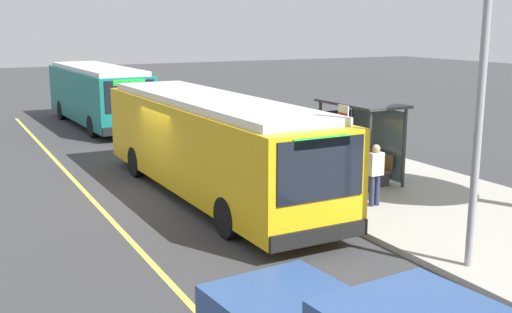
{
  "coord_description": "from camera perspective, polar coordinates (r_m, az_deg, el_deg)",
  "views": [
    {
      "loc": [
        17.39,
        -5.95,
        4.99
      ],
      "look_at": [
        3.73,
        1.1,
        1.71
      ],
      "focal_mm": 43.75,
      "sensor_mm": 36.0,
      "label": 1
    }
  ],
  "objects": [
    {
      "name": "transit_bus_main",
      "position": [
        18.11,
        -4.21,
        1.29
      ],
      "size": [
        11.47,
        2.82,
        2.95
      ],
      "color": "gold",
      "rests_on": "ground_plane"
    },
    {
      "name": "route_sign_post",
      "position": [
        16.45,
        7.95,
        1.31
      ],
      "size": [
        0.44,
        0.08,
        2.8
      ],
      "color": "#333338",
      "rests_on": "sidewalk_curb"
    },
    {
      "name": "ground_plane",
      "position": [
        19.04,
        -8.13,
        -3.26
      ],
      "size": [
        120.0,
        120.0,
        0.0
      ],
      "primitive_type": "plane",
      "color": "#38383A"
    },
    {
      "name": "transit_bus_second",
      "position": [
        31.89,
        -14.25,
        5.61
      ],
      "size": [
        10.19,
        2.94,
        2.95
      ],
      "color": "#146B66",
      "rests_on": "ground_plane"
    },
    {
      "name": "bus_shelter",
      "position": [
        19.85,
        9.63,
        2.98
      ],
      "size": [
        2.9,
        1.6,
        2.48
      ],
      "color": "#333338",
      "rests_on": "sidewalk_curb"
    },
    {
      "name": "lane_stripe_center",
      "position": [
        18.47,
        -14.6,
        -4.0
      ],
      "size": [
        36.0,
        0.14,
        0.01
      ],
      "primitive_type": "cube",
      "color": "#E0D64C",
      "rests_on": "ground_plane"
    },
    {
      "name": "sidewalk_curb",
      "position": [
        21.66,
        7.0,
        -1.15
      ],
      "size": [
        44.0,
        6.4,
        0.15
      ],
      "primitive_type": "cube",
      "color": "#A8A399",
      "rests_on": "ground_plane"
    },
    {
      "name": "waiting_bench",
      "position": [
        19.8,
        10.48,
        -0.86
      ],
      "size": [
        1.6,
        0.48,
        0.95
      ],
      "color": "brown",
      "rests_on": "sidewalk_curb"
    },
    {
      "name": "utility_pole",
      "position": [
        12.86,
        19.78,
        4.02
      ],
      "size": [
        0.16,
        0.16,
        6.4
      ],
      "primitive_type": "cylinder",
      "color": "gray",
      "rests_on": "sidewalk_curb"
    },
    {
      "name": "pedestrian_commuter",
      "position": [
        17.04,
        10.86,
        -1.3
      ],
      "size": [
        0.24,
        0.4,
        1.69
      ],
      "color": "#282D47",
      "rests_on": "sidewalk_curb"
    }
  ]
}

